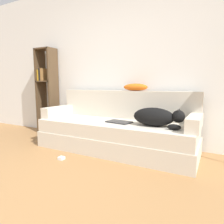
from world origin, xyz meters
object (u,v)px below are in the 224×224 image
dog (156,117)px  throw_pillow (135,87)px  power_adapter (61,158)px  couch (115,136)px  bookshelf (47,87)px  laptop (119,122)px

dog → throw_pillow: 0.69m
power_adapter → couch: bearing=56.9°
couch → dog: dog is taller
dog → bookshelf: bearing=170.3°
throw_pillow → dog: bearing=-41.3°
laptop → power_adapter: laptop is taller
couch → bookshelf: bearing=168.2°
laptop → bookshelf: bearing=176.8°
couch → dog: size_ratio=3.51×
laptop → throw_pillow: (0.09, 0.39, 0.48)m
bookshelf → power_adapter: bearing=-39.0°
throw_pillow → power_adapter: size_ratio=5.51×
throw_pillow → power_adapter: throw_pillow is taller
dog → bookshelf: (-2.30, 0.39, 0.37)m
couch → throw_pillow: bearing=63.5°
couch → bookshelf: 1.86m
dog → laptop: dog is taller
throw_pillow → laptop: bearing=-102.4°
laptop → dog: bearing=9.6°
dog → throw_pillow: size_ratio=1.69×
dog → power_adapter: dog is taller
bookshelf → power_adapter: bookshelf is taller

